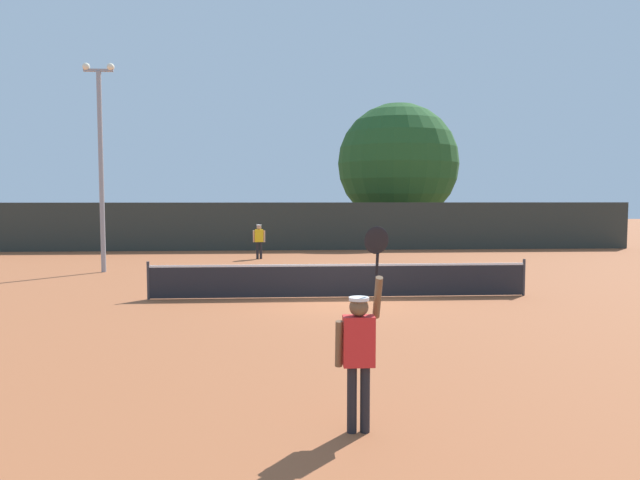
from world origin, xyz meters
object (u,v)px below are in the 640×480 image
Objects in this scene: player_receiving at (259,238)px; large_tree at (398,164)px; light_pole at (101,154)px; player_serving at (359,343)px; tennis_ball at (367,292)px; parked_car_near at (410,229)px.

large_tree is at bearing -129.34° from player_receiving.
player_serving is at bearing -63.91° from light_pole.
tennis_ball is 22.66m from parked_car_near.
player_serving is 36.89× the size of tennis_ball.
player_receiving is at bearing 109.81° from tennis_ball.
tennis_ball is (1.60, 10.37, -1.07)m from player_serving.
light_pole reaches higher than parked_car_near.
tennis_ball is 0.01× the size of large_tree.
player_serving is 18.10m from light_pole.
tennis_ball is at bearing 81.25° from player_serving.
parked_car_near is (9.71, 11.73, -0.20)m from player_receiving.
player_serving is 10.55m from tennis_ball.
player_serving is 0.32× the size of light_pole.
player_receiving is 8.13m from light_pole.
player_receiving is 0.37× the size of parked_car_near.
player_receiving is 23.66× the size of tennis_ball.
large_tree reaches higher than parked_car_near.
large_tree reaches higher than tennis_ball.
tennis_ball is 0.01× the size of light_pole.
player_receiving is 14.13m from large_tree.
light_pole is 0.88× the size of large_tree.
large_tree is (8.57, 10.46, 4.07)m from player_receiving.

